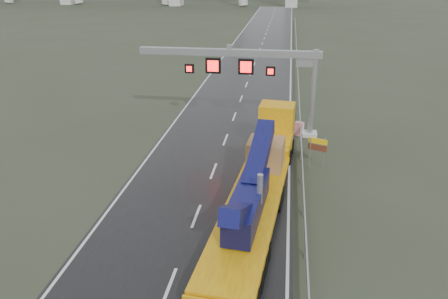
% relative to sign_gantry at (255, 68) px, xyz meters
% --- Properties ---
extents(ground, '(400.00, 400.00, 0.00)m').
position_rel_sign_gantry_xyz_m(ground, '(-2.10, -17.99, -5.61)').
color(ground, '#2F3525').
rests_on(ground, ground).
extents(road, '(11.00, 200.00, 0.02)m').
position_rel_sign_gantry_xyz_m(road, '(-2.10, 22.01, -5.60)').
color(road, black).
rests_on(road, ground).
extents(guardrail, '(0.20, 140.00, 1.40)m').
position_rel_sign_gantry_xyz_m(guardrail, '(4.00, 12.01, -4.91)').
color(guardrail, '#92969A').
rests_on(guardrail, ground).
extents(sign_gantry, '(14.90, 1.20, 7.42)m').
position_rel_sign_gantry_xyz_m(sign_gantry, '(0.00, 0.00, 0.00)').
color(sign_gantry, beige).
rests_on(sign_gantry, ground).
extents(heavy_haul_truck, '(4.51, 19.53, 4.55)m').
position_rel_sign_gantry_xyz_m(heavy_haul_truck, '(1.42, -10.57, -3.85)').
color(heavy_haul_truck, '#E5B70C').
rests_on(heavy_haul_truck, ground).
extents(exit_sign_pair, '(1.27, 0.56, 2.31)m').
position_rel_sign_gantry_xyz_m(exit_sign_pair, '(5.00, -6.46, -4.00)').
color(exit_sign_pair, '#95979E').
rests_on(exit_sign_pair, ground).
extents(striped_barrier, '(0.80, 0.63, 1.19)m').
position_rel_sign_gantry_xyz_m(striped_barrier, '(3.90, -0.10, -5.02)').
color(striped_barrier, red).
rests_on(striped_barrier, ground).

